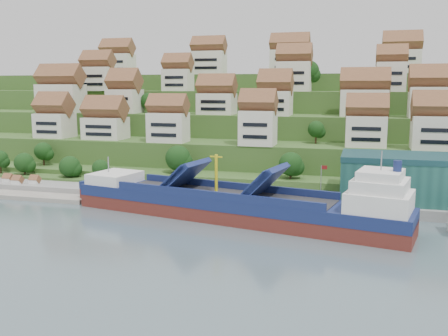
% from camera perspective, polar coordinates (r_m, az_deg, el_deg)
% --- Properties ---
extents(ground, '(300.00, 300.00, 0.00)m').
position_cam_1_polar(ground, '(102.90, 0.34, -5.74)').
color(ground, slate).
rests_on(ground, ground).
extents(quay, '(180.00, 14.00, 2.20)m').
position_cam_1_polar(quay, '(113.96, 12.14, -3.89)').
color(quay, gray).
rests_on(quay, ground).
extents(pebble_beach, '(45.00, 20.00, 1.00)m').
position_cam_1_polar(pebble_beach, '(139.29, -21.95, -2.21)').
color(pebble_beach, gray).
rests_on(pebble_beach, ground).
extents(hillside, '(260.00, 128.00, 31.00)m').
position_cam_1_polar(hillside, '(201.74, 8.14, 4.70)').
color(hillside, '#2D4C1E').
rests_on(hillside, ground).
extents(hillside_village, '(156.31, 65.02, 28.61)m').
position_cam_1_polar(hillside_village, '(158.38, 6.30, 8.44)').
color(hillside_village, silver).
rests_on(hillside_village, ground).
extents(hillside_trees, '(140.23, 60.43, 32.27)m').
position_cam_1_polar(hillside_trees, '(143.92, -1.06, 4.80)').
color(hillside_trees, '#194115').
rests_on(hillside_trees, ground).
extents(flagpole, '(1.28, 0.16, 8.00)m').
position_cam_1_polar(flagpole, '(108.00, 11.08, -1.45)').
color(flagpole, gray).
rests_on(flagpole, quay).
extents(beach_huts, '(14.40, 3.70, 2.20)m').
position_cam_1_polar(beach_huts, '(139.25, -22.95, -1.60)').
color(beach_huts, white).
rests_on(beach_huts, pebble_beach).
extents(cargo_ship, '(71.07, 24.41, 15.49)m').
position_cam_1_polar(cargo_ship, '(100.59, 1.93, -4.33)').
color(cargo_ship, maroon).
rests_on(cargo_ship, ground).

